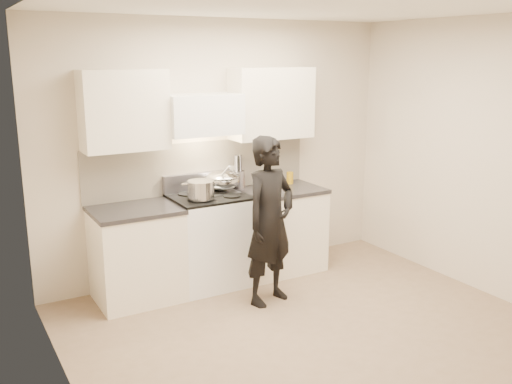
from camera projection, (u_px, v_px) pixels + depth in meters
ground_plane at (313, 332)px, 4.92m from camera, size 4.00×4.00×0.00m
room_shell at (287, 143)px, 4.83m from camera, size 4.04×3.54×2.70m
stove at (210, 240)px, 5.87m from camera, size 0.76×0.65×0.96m
counter_right at (278, 229)px, 6.27m from camera, size 0.92×0.67×0.92m
counter_left at (137, 254)px, 5.49m from camera, size 0.82×0.67×0.92m
wok at (222, 180)px, 5.91m from camera, size 0.39×0.48×0.31m
stock_pot at (201, 190)px, 5.56m from camera, size 0.37×0.32×0.18m
utensil_crock at (238, 178)px, 6.14m from camera, size 0.14×0.14×0.36m
spice_jar at (256, 182)px, 6.23m from camera, size 0.05×0.05×0.10m
oil_glass at (290, 178)px, 6.38m from camera, size 0.08×0.08×0.13m
person at (270, 221)px, 5.36m from camera, size 0.68×0.54×1.61m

